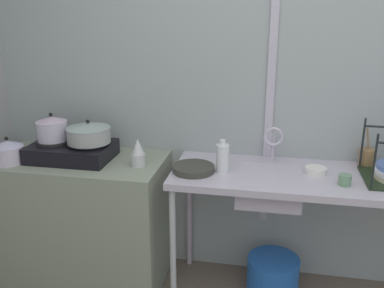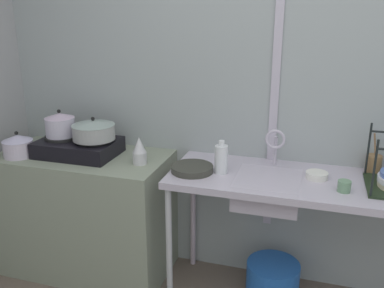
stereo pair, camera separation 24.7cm
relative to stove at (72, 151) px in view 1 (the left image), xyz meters
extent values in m
cube|color=#9AA2A3|center=(1.28, 0.33, 0.40)|extent=(4.55, 0.10, 2.59)
cube|color=#BDB3C5|center=(1.21, 0.27, 0.53)|extent=(0.05, 0.01, 2.07)
cube|color=gray|center=(0.02, 0.00, -0.47)|extent=(1.11, 0.56, 0.84)
cube|color=#BDB3C5|center=(1.41, 0.00, -0.07)|extent=(1.50, 0.56, 0.04)
cylinder|color=#B7B8BE|center=(0.71, -0.24, -0.49)|extent=(0.04, 0.04, 0.80)
cylinder|color=#C2AEC0|center=(0.71, 0.24, -0.49)|extent=(0.04, 0.04, 0.80)
cube|color=black|center=(0.00, 0.00, -0.01)|extent=(0.50, 0.35, 0.10)
cylinder|color=black|center=(-0.12, 0.00, 0.05)|extent=(0.21, 0.21, 0.02)
cylinder|color=black|center=(0.12, 0.00, 0.05)|extent=(0.21, 0.21, 0.02)
cylinder|color=silver|center=(-0.12, 0.00, 0.12)|extent=(0.19, 0.19, 0.12)
cone|color=silver|center=(-0.12, 0.00, 0.20)|extent=(0.19, 0.19, 0.03)
sphere|color=black|center=(-0.12, 0.00, 0.23)|extent=(0.02, 0.02, 0.02)
cylinder|color=#9C9E9D|center=(0.12, 0.00, 0.11)|extent=(0.27, 0.27, 0.09)
cone|color=#98AAA3|center=(0.12, 0.00, 0.17)|extent=(0.27, 0.27, 0.03)
sphere|color=black|center=(0.12, 0.00, 0.20)|extent=(0.02, 0.02, 0.02)
cylinder|color=silver|center=(-0.35, -0.14, 0.00)|extent=(0.19, 0.19, 0.11)
cone|color=silver|center=(-0.35, -0.14, 0.07)|extent=(0.19, 0.19, 0.04)
sphere|color=black|center=(-0.35, -0.14, 0.10)|extent=(0.02, 0.02, 0.02)
cylinder|color=silver|center=(0.45, -0.04, -0.02)|extent=(0.09, 0.09, 0.08)
cone|color=silver|center=(0.45, -0.04, 0.07)|extent=(0.08, 0.08, 0.09)
cube|color=#BDB3C5|center=(1.23, -0.03, -0.13)|extent=(0.36, 0.37, 0.15)
cylinder|color=#BDB3C5|center=(1.24, 0.18, 0.03)|extent=(0.02, 0.02, 0.18)
torus|color=#BDB3C5|center=(1.24, 0.13, 0.12)|extent=(0.12, 0.02, 0.12)
cylinder|color=#37372F|center=(0.79, -0.07, -0.04)|extent=(0.25, 0.25, 0.04)
cylinder|color=black|center=(1.76, -0.15, 0.10)|extent=(0.01, 0.01, 0.31)
cylinder|color=black|center=(1.76, 0.17, 0.10)|extent=(0.01, 0.01, 0.31)
cylinder|color=gray|center=(1.63, -0.11, -0.02)|extent=(0.07, 0.07, 0.06)
cylinder|color=white|center=(1.49, 0.04, -0.04)|extent=(0.12, 0.12, 0.04)
cylinder|color=silver|center=(0.96, -0.04, 0.03)|extent=(0.08, 0.08, 0.16)
cylinder|color=silver|center=(0.96, -0.04, 0.12)|extent=(0.03, 0.03, 0.03)
cylinder|color=olive|center=(1.80, 0.22, 0.00)|extent=(0.09, 0.09, 0.11)
cylinder|color=olive|center=(1.80, 0.22, 0.08)|extent=(0.04, 0.03, 0.20)
cylinder|color=blue|center=(1.29, 0.01, -0.77)|extent=(0.33, 0.33, 0.26)
camera|label=1|loc=(1.22, -2.31, 0.85)|focal=39.19mm
camera|label=2|loc=(1.46, -2.25, 0.85)|focal=39.19mm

